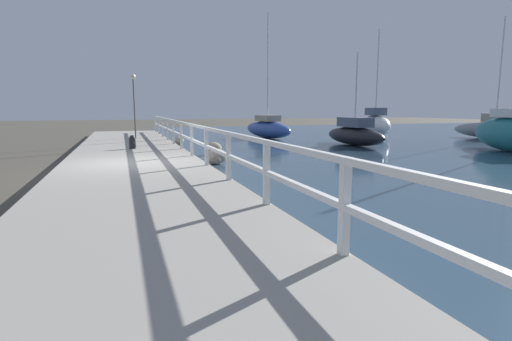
% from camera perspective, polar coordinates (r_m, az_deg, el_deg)
% --- Properties ---
extents(ground_plane, '(120.00, 120.00, 0.00)m').
position_cam_1_polar(ground_plane, '(12.60, -17.05, -0.36)').
color(ground_plane, '#4C473D').
extents(dock_walkway, '(4.17, 36.00, 0.32)m').
position_cam_1_polar(dock_walkway, '(12.58, -17.08, 0.36)').
color(dock_walkway, '#9E998E').
rests_on(dock_walkway, ground).
extents(railing, '(0.10, 32.50, 1.10)m').
position_cam_1_polar(railing, '(12.68, -8.25, 4.83)').
color(railing, white).
rests_on(railing, dock_walkway).
extents(boulder_far_strip, '(0.71, 0.64, 0.54)m').
position_cam_1_polar(boulder_far_strip, '(16.88, -6.11, 3.15)').
color(boulder_far_strip, gray).
rests_on(boulder_far_strip, ground).
extents(boulder_water_edge, '(0.46, 0.42, 0.35)m').
position_cam_1_polar(boulder_water_edge, '(13.90, -5.90, 1.54)').
color(boulder_water_edge, slate).
rests_on(boulder_water_edge, ground).
extents(boulder_upstream, '(0.72, 0.64, 0.54)m').
position_cam_1_polar(boulder_upstream, '(14.11, -5.69, 2.04)').
color(boulder_upstream, gray).
rests_on(boulder_upstream, ground).
extents(boulder_downstream, '(0.60, 0.54, 0.45)m').
position_cam_1_polar(boulder_downstream, '(21.79, -11.03, 4.20)').
color(boulder_downstream, gray).
rests_on(boulder_downstream, ground).
extents(mooring_bollard, '(0.26, 0.26, 0.55)m').
position_cam_1_polar(mooring_bollard, '(16.87, -17.24, 3.91)').
color(mooring_bollard, black).
rests_on(mooring_bollard, dock_walkway).
extents(dock_lamp, '(0.27, 0.27, 3.42)m').
position_cam_1_polar(dock_lamp, '(22.78, -17.08, 10.77)').
color(dock_lamp, '#514C47').
rests_on(dock_lamp, dock_walkway).
extents(sailboat_white, '(2.71, 4.95, 7.28)m').
position_cam_1_polar(sailboat_white, '(29.59, 16.64, 6.36)').
color(sailboat_white, white).
rests_on(sailboat_white, water_surface).
extents(sailboat_blue, '(2.04, 5.91, 7.95)m').
position_cam_1_polar(sailboat_blue, '(26.52, 1.66, 6.05)').
color(sailboat_blue, '#2D4C9E').
rests_on(sailboat_blue, water_surface).
extents(sailboat_teal, '(2.92, 5.76, 6.87)m').
position_cam_1_polar(sailboat_teal, '(21.31, 32.65, 4.55)').
color(sailboat_teal, '#1E707A').
rests_on(sailboat_teal, water_surface).
extents(sailboat_black, '(1.41, 4.93, 4.79)m').
position_cam_1_polar(sailboat_black, '(21.79, 13.90, 5.08)').
color(sailboat_black, black).
rests_on(sailboat_black, water_surface).
extents(sailboat_gray, '(3.01, 5.13, 7.58)m').
position_cam_1_polar(sailboat_gray, '(30.15, 30.98, 5.16)').
color(sailboat_gray, gray).
rests_on(sailboat_gray, water_surface).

